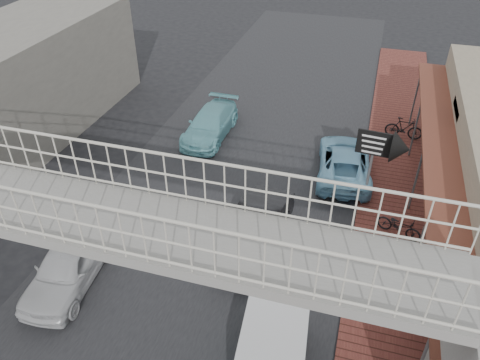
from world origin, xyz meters
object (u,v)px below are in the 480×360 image
Objects in this scene: white_hatchback at (69,264)px; motorcycle_far at (404,128)px; angkot_curb at (345,161)px; angkot_far at (210,124)px; angkot_van at (271,358)px; dark_sedan at (255,229)px; arrow_sign at (397,149)px; street_clock at (433,273)px; motorcycle_near at (399,226)px.

white_hatchback reaches higher than motorcycle_far.
angkot_curb is 1.06× the size of angkot_far.
dark_sedan is at bearing 103.78° from angkot_van.
angkot_far is at bearing 162.84° from arrow_sign.
angkot_curb is 1.76× the size of street_clock.
motorcycle_far is (2.38, 3.76, -0.03)m from angkot_curb.
angkot_van is at bearing -64.57° from dark_sedan.
white_hatchback is at bearing 138.29° from motorcycle_near.
angkot_van reaches higher than motorcycle_far.
angkot_curb reaches higher than motorcycle_far.
angkot_far is (1.14, 10.11, -0.07)m from white_hatchback.
angkot_curb is at bearing 80.37° from angkot_van.
dark_sedan reaches higher than motorcycle_far.
dark_sedan is at bearing 59.11° from angkot_curb.
motorcycle_near is (10.01, 5.15, -0.19)m from white_hatchback.
street_clock is at bearing -174.40° from motorcycle_far.
angkot_van is at bearing -131.41° from street_clock.
white_hatchback is 7.18m from angkot_van.
street_clock reaches higher than dark_sedan.
street_clock is at bearing 105.57° from angkot_curb.
angkot_far is 9.27m from arrow_sign.
street_clock reaches higher than motorcycle_near.
dark_sedan is 7.92m from angkot_far.
street_clock is at bearing -15.21° from dark_sedan.
white_hatchback is at bearing 42.46° from angkot_curb.
angkot_curb is at bearing 150.66° from motorcycle_far.
angkot_curb is at bearing -12.23° from angkot_far.
dark_sedan is 1.14× the size of angkot_van.
street_clock reaches higher than angkot_curb.
street_clock is (9.45, -8.90, 1.67)m from angkot_far.
angkot_curb is 8.12m from street_clock.
motorcycle_near is at bearing -28.61° from angkot_far.
angkot_van is 7.52m from motorcycle_near.
dark_sedan is 2.51× the size of motorcycle_far.
white_hatchback is 11.55m from angkot_curb.
motorcycle_far is (8.93, 2.27, -0.02)m from angkot_far.
dark_sedan is at bearing 168.52° from street_clock.
dark_sedan is at bearing 154.74° from motorcycle_far.
motorcycle_far is at bearing 20.59° from motorcycle_near.
dark_sedan is 2.69× the size of motorcycle_near.
angkot_curb is at bearing 54.82° from motorcycle_near.
angkot_far is 2.57× the size of motorcycle_far.
arrow_sign is at bearing 44.11° from dark_sedan.
angkot_far is 10.17m from motorcycle_near.
angkot_far is 13.18m from angkot_van.
white_hatchback is 1.10× the size of angkot_van.
angkot_van is 1.42× the size of street_clock.
angkot_far is at bearing 81.87° from motorcycle_near.
angkot_van is at bearing 80.19° from angkot_curb.
street_clock is (5.38, -2.10, 1.60)m from dark_sedan.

